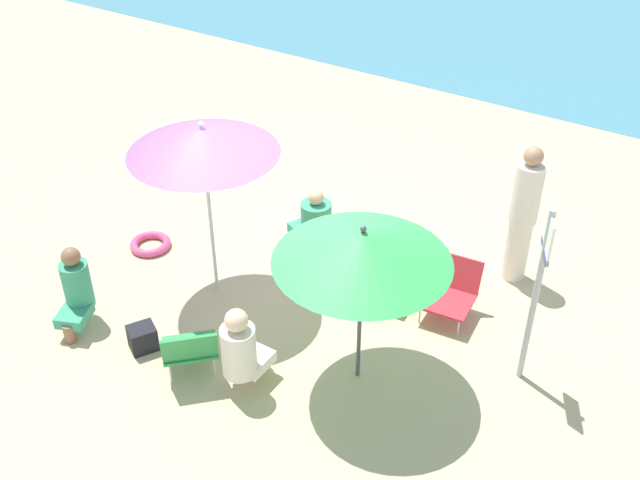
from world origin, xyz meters
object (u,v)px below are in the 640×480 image
(swim_ring, at_px, (150,244))
(umbrella_purple, at_px, (203,140))
(person_a, at_px, (314,221))
(beach_bag, at_px, (143,338))
(person_b, at_px, (242,349))
(beach_chair_c, at_px, (339,268))
(person_d, at_px, (76,289))
(beach_chair_b, at_px, (451,289))
(beach_chair_d, at_px, (389,267))
(beach_chair_a, at_px, (190,348))
(warning_sign, at_px, (540,275))
(umbrella_green, at_px, (363,247))
(person_c, at_px, (523,215))

(swim_ring, bearing_deg, umbrella_purple, -9.42)
(person_a, bearing_deg, beach_bag, 100.38)
(person_b, bearing_deg, umbrella_purple, 48.57)
(person_b, bearing_deg, beach_chair_c, 0.78)
(umbrella_purple, distance_m, person_b, 2.09)
(person_d, bearing_deg, person_a, 127.83)
(beach_chair_c, bearing_deg, umbrella_purple, 2.09)
(beach_chair_b, distance_m, beach_chair_d, 0.72)
(person_d, bearing_deg, beach_chair_a, 68.74)
(beach_bag, bearing_deg, warning_sign, 26.32)
(beach_chair_a, distance_m, warning_sign, 3.32)
(person_d, bearing_deg, umbrella_purple, 122.92)
(umbrella_green, distance_m, person_d, 3.18)
(person_b, xyz_separation_m, person_d, (-2.01, -0.18, -0.03))
(umbrella_green, bearing_deg, person_a, 134.18)
(person_c, height_order, warning_sign, warning_sign)
(beach_chair_c, height_order, person_c, person_c)
(beach_chair_d, xyz_separation_m, warning_sign, (1.71, -0.49, 0.91))
(beach_chair_c, height_order, beach_chair_d, beach_chair_d)
(beach_chair_b, bearing_deg, beach_bag, -52.66)
(umbrella_purple, distance_m, swim_ring, 2.17)
(umbrella_purple, relative_size, umbrella_green, 1.17)
(beach_chair_b, bearing_deg, umbrella_green, -19.64)
(beach_chair_d, bearing_deg, beach_bag, -43.38)
(umbrella_green, bearing_deg, person_d, -162.78)
(beach_chair_d, bearing_deg, umbrella_purple, -64.58)
(beach_chair_a, height_order, person_d, person_d)
(umbrella_green, distance_m, beach_chair_a, 2.01)
(swim_ring, bearing_deg, beach_chair_b, 13.17)
(beach_chair_a, relative_size, person_c, 0.43)
(beach_chair_a, relative_size, beach_chair_c, 1.03)
(person_b, bearing_deg, person_d, 95.42)
(beach_chair_a, bearing_deg, warning_sign, -102.38)
(beach_chair_d, bearing_deg, person_d, -54.04)
(person_c, relative_size, swim_ring, 3.40)
(umbrella_green, relative_size, swim_ring, 3.59)
(beach_chair_d, xyz_separation_m, person_c, (1.08, 0.99, 0.52))
(person_a, distance_m, warning_sign, 3.01)
(beach_chair_c, bearing_deg, person_d, 14.13)
(beach_chair_d, distance_m, person_b, 2.10)
(person_a, bearing_deg, person_d, 83.93)
(umbrella_green, relative_size, person_b, 1.82)
(person_d, height_order, warning_sign, warning_sign)
(beach_chair_d, relative_size, warning_sign, 0.35)
(beach_chair_b, bearing_deg, beach_chair_c, -81.51)
(umbrella_green, xyz_separation_m, beach_chair_c, (-0.86, 1.06, -1.26))
(person_a, bearing_deg, warning_sign, -170.01)
(umbrella_purple, xyz_separation_m, beach_chair_c, (1.15, 0.73, -1.58))
(swim_ring, distance_m, beach_bag, 1.79)
(beach_chair_a, bearing_deg, beach_chair_d, -68.97)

